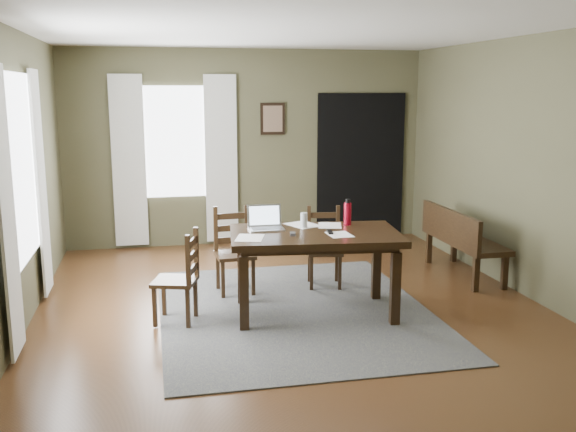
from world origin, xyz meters
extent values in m
cube|color=#492C16|center=(0.00, 0.00, -0.01)|extent=(5.00, 6.00, 0.01)
cube|color=#4E4D33|center=(0.00, 3.00, 1.35)|extent=(5.00, 0.02, 2.70)
cube|color=#4E4D33|center=(0.00, -3.00, 1.35)|extent=(5.00, 0.02, 2.70)
cube|color=#4E4D33|center=(-2.50, 0.00, 1.35)|extent=(0.02, 6.00, 2.70)
cube|color=#4E4D33|center=(2.50, 0.00, 1.35)|extent=(0.02, 6.00, 2.70)
cube|color=white|center=(0.00, 0.00, 2.70)|extent=(5.00, 6.00, 0.02)
cube|color=#444444|center=(0.00, 0.00, 0.01)|extent=(2.60, 3.20, 0.01)
cube|color=black|center=(0.18, -0.11, 0.78)|extent=(1.70, 1.13, 0.06)
cube|color=black|center=(0.18, -0.11, 0.72)|extent=(1.51, 0.95, 0.05)
cube|color=black|center=(-0.55, -0.40, 0.35)|extent=(0.09, 0.09, 0.68)
cube|color=black|center=(-0.47, 0.34, 0.35)|extent=(0.09, 0.09, 0.68)
cube|color=black|center=(0.83, -0.56, 0.35)|extent=(0.09, 0.09, 0.68)
cube|color=black|center=(0.91, 0.19, 0.35)|extent=(0.09, 0.09, 0.68)
cube|color=black|center=(-1.15, -0.07, 0.40)|extent=(0.48, 0.48, 0.04)
cube|color=black|center=(-1.26, 0.12, 0.20)|extent=(0.05, 0.05, 0.37)
cube|color=black|center=(-0.96, 0.03, 0.20)|extent=(0.05, 0.05, 0.37)
cube|color=black|center=(-1.35, -0.17, 0.20)|extent=(0.05, 0.05, 0.37)
cube|color=black|center=(-1.05, -0.26, 0.20)|extent=(0.05, 0.05, 0.37)
cube|color=black|center=(-0.94, 0.04, 0.65)|extent=(0.05, 0.05, 0.47)
cube|color=black|center=(-1.04, -0.28, 0.65)|extent=(0.05, 0.05, 0.47)
cube|color=black|center=(-0.99, -0.12, 0.52)|extent=(0.10, 0.28, 0.06)
cube|color=black|center=(-0.99, -0.12, 0.65)|extent=(0.10, 0.28, 0.06)
cube|color=black|center=(-0.99, -0.12, 0.77)|extent=(0.10, 0.28, 0.06)
cube|color=black|center=(-0.49, 0.70, 0.42)|extent=(0.42, 0.42, 0.04)
cube|color=black|center=(-0.64, 0.53, 0.21)|extent=(0.04, 0.04, 0.39)
cube|color=black|center=(-0.66, 0.85, 0.21)|extent=(0.04, 0.04, 0.39)
cube|color=black|center=(-0.32, 0.55, 0.21)|extent=(0.04, 0.04, 0.39)
cube|color=black|center=(-0.34, 0.87, 0.21)|extent=(0.04, 0.04, 0.39)
cube|color=black|center=(-0.67, 0.87, 0.68)|extent=(0.05, 0.05, 0.49)
cube|color=black|center=(-0.33, 0.89, 0.68)|extent=(0.05, 0.05, 0.49)
cube|color=black|center=(-0.50, 0.88, 0.54)|extent=(0.29, 0.04, 0.07)
cube|color=black|center=(-0.50, 0.88, 0.68)|extent=(0.29, 0.04, 0.07)
cube|color=black|center=(-0.50, 0.88, 0.81)|extent=(0.29, 0.04, 0.07)
cube|color=black|center=(0.50, 0.73, 0.40)|extent=(0.44, 0.44, 0.04)
cube|color=black|center=(0.32, 0.60, 0.20)|extent=(0.04, 0.04, 0.37)
cube|color=black|center=(0.38, 0.90, 0.20)|extent=(0.04, 0.04, 0.37)
cube|color=black|center=(0.63, 0.55, 0.20)|extent=(0.04, 0.04, 0.37)
cube|color=black|center=(0.68, 0.85, 0.20)|extent=(0.04, 0.04, 0.37)
cube|color=black|center=(0.37, 0.92, 0.65)|extent=(0.05, 0.05, 0.47)
cube|color=black|center=(0.69, 0.87, 0.65)|extent=(0.05, 0.05, 0.47)
cube|color=black|center=(0.53, 0.90, 0.52)|extent=(0.28, 0.07, 0.06)
cube|color=black|center=(0.53, 0.90, 0.65)|extent=(0.28, 0.07, 0.06)
cube|color=black|center=(0.53, 0.90, 0.77)|extent=(0.28, 0.07, 0.06)
cube|color=black|center=(2.22, 0.80, 0.42)|extent=(0.45, 1.40, 0.06)
cube|color=black|center=(2.39, 0.20, 0.20)|extent=(0.06, 0.06, 0.39)
cube|color=black|center=(2.05, 0.20, 0.20)|extent=(0.06, 0.06, 0.39)
cube|color=black|center=(2.39, 1.41, 0.20)|extent=(0.06, 0.06, 0.39)
cube|color=black|center=(2.05, 1.41, 0.20)|extent=(0.06, 0.06, 0.39)
cube|color=black|center=(2.02, 0.80, 0.62)|extent=(0.05, 1.40, 0.34)
cube|color=#B7B7BC|center=(-0.26, 0.10, 0.82)|extent=(0.34, 0.23, 0.02)
cube|color=#B7B7BC|center=(-0.26, 0.22, 0.93)|extent=(0.34, 0.06, 0.22)
cube|color=silver|center=(-0.26, 0.21, 0.93)|extent=(0.29, 0.05, 0.18)
cube|color=#3F3F42|center=(-0.26, 0.09, 0.83)|extent=(0.28, 0.14, 0.00)
cube|color=#3F3F42|center=(-0.06, -0.19, 0.83)|extent=(0.06, 0.09, 0.03)
cube|color=black|center=(0.31, -0.16, 0.82)|extent=(0.06, 0.17, 0.02)
cylinder|color=silver|center=(0.12, 0.10, 0.89)|extent=(0.09, 0.09, 0.15)
cylinder|color=#B20D26|center=(0.58, 0.15, 0.93)|extent=(0.09, 0.09, 0.23)
cylinder|color=black|center=(0.58, 0.15, 1.06)|extent=(0.06, 0.06, 0.04)
cube|color=white|center=(-0.47, -0.22, 0.82)|extent=(0.32, 0.37, 0.00)
cube|color=white|center=(0.37, -0.26, 0.82)|extent=(0.22, 0.28, 0.00)
cube|color=white|center=(0.14, 0.24, 0.82)|extent=(0.37, 0.41, 0.00)
cube|color=white|center=(0.40, 0.16, 0.82)|extent=(0.29, 0.34, 0.00)
cube|color=white|center=(-2.47, 0.20, 1.45)|extent=(0.01, 1.30, 1.70)
cube|color=white|center=(-1.00, 2.97, 1.45)|extent=(1.00, 0.01, 1.50)
cube|color=silver|center=(-2.44, -0.62, 1.20)|extent=(0.03, 0.48, 2.30)
cube|color=silver|center=(-2.44, 1.02, 1.20)|extent=(0.03, 0.48, 2.30)
cube|color=silver|center=(-1.62, 2.94, 1.20)|extent=(0.44, 0.03, 2.30)
cube|color=silver|center=(-0.38, 2.94, 1.20)|extent=(0.44, 0.03, 2.30)
cube|color=black|center=(0.35, 2.97, 1.75)|extent=(0.34, 0.03, 0.44)
cube|color=brown|center=(0.35, 2.96, 1.75)|extent=(0.27, 0.01, 0.36)
cube|color=black|center=(1.65, 2.97, 1.05)|extent=(1.30, 0.03, 2.10)
camera|label=1|loc=(-1.32, -5.88, 2.15)|focal=40.00mm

